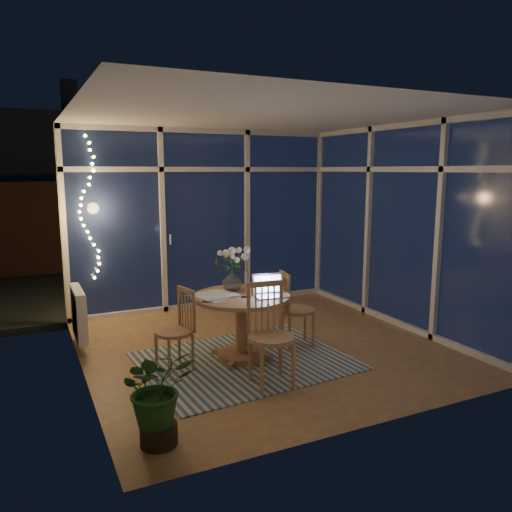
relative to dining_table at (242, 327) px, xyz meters
The scene contains 25 objects.
floor 0.58m from the dining_table, 29.58° to the left, with size 4.00×4.00×0.00m, color brown.
ceiling 2.29m from the dining_table, 29.58° to the left, with size 4.00×4.00×0.00m, color silver.
wall_back 2.45m from the dining_table, 79.89° to the left, with size 4.00×0.04×2.60m, color silver.
wall_front 2.05m from the dining_table, 77.40° to the right, with size 4.00×0.04×2.60m, color silver.
wall_left 1.88m from the dining_table, behind, with size 0.04×4.00×2.60m, color silver.
wall_right 2.59m from the dining_table, ahead, with size 0.04×4.00×2.60m, color silver.
window_wall_back 2.41m from the dining_table, 79.71° to the left, with size 4.00×0.10×2.60m, color silver.
window_wall_right 2.55m from the dining_table, ahead, with size 0.10×4.00×2.60m, color silver.
radiator 1.91m from the dining_table, 143.91° to the left, with size 0.10×0.70×0.58m, color silver.
fairy_lights 2.72m from the dining_table, 120.77° to the left, with size 0.24×0.10×1.85m, color #E8C45C, non-canonical shape.
garden_patio 5.32m from the dining_table, 80.26° to the left, with size 12.00×6.00×0.10m, color black.
garden_fence 5.76m from the dining_table, 86.04° to the left, with size 11.00×0.08×1.80m, color #3D2416.
neighbour_roof 8.95m from the dining_table, 85.44° to the left, with size 7.00×3.00×2.20m, color #31343B.
garden_shrubs 3.65m from the dining_table, 96.35° to the left, with size 0.90×0.90×0.90m, color black.
rug 0.36m from the dining_table, 90.00° to the right, with size 2.12×1.69×0.01m, color #BBB298.
dining_table is the anchor object (origin of this frame).
chair_left 0.75m from the dining_table, behind, with size 0.40×0.40×0.85m, color #966544.
chair_right 0.75m from the dining_table, ahead, with size 0.41×0.41×0.89m, color #966544.
chair_front 0.77m from the dining_table, 91.78° to the right, with size 0.46×0.46×0.99m, color #966544.
laptop 0.57m from the dining_table, 37.36° to the right, with size 0.34×0.29×0.25m, color silver, non-canonical shape.
flower_vase 0.52m from the dining_table, 91.28° to the left, with size 0.20×0.20×0.21m, color silver.
bowl 0.55m from the dining_table, 26.98° to the left, with size 0.15×0.15×0.04m, color white.
newspapers 0.48m from the dining_table, 162.35° to the left, with size 0.42×0.32×0.02m, color silver.
phone 0.37m from the dining_table, 85.01° to the right, with size 0.10×0.05×0.01m, color black.
potted_plant 1.82m from the dining_table, 133.62° to the right, with size 0.54×0.47×0.76m, color #184519.
Camera 1 is at (-2.47, -4.94, 2.02)m, focal length 35.00 mm.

